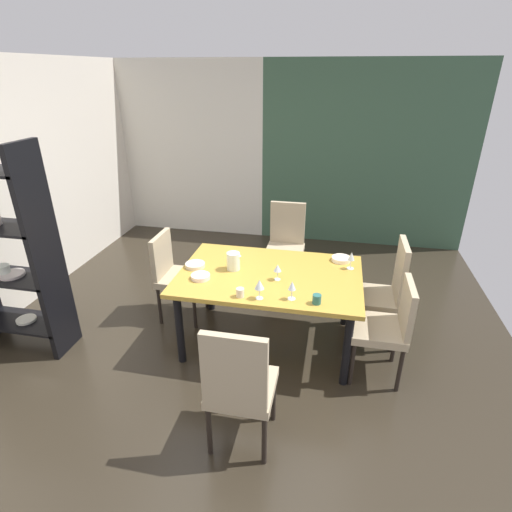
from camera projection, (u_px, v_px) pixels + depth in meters
ground_plane at (236, 356)px, 3.74m from camera, size 5.27×6.18×0.02m
back_panel_interior at (190, 151)px, 6.15m from camera, size 2.31×0.10×2.58m
garden_window_panel at (365, 158)px, 5.67m from camera, size 2.96×0.10×2.58m
dining_table at (270, 281)px, 3.66m from camera, size 1.65×1.10×0.75m
chair_left_far at (174, 272)px, 4.14m from camera, size 0.44×0.44×0.93m
chair_right_near at (388, 324)px, 3.30m from camera, size 0.44×0.44×0.91m
chair_right_far at (385, 289)px, 3.74m from camera, size 0.44×0.44×1.04m
chair_head_near at (239, 385)px, 2.61m from camera, size 0.44×0.44×1.03m
chair_head_far at (286, 241)px, 4.80m from camera, size 0.44×0.45×1.01m
display_shelf at (3, 249)px, 3.50m from camera, size 0.90×0.37×1.94m
wine_glass_near_window at (351, 257)px, 3.67m from camera, size 0.07×0.07×0.17m
wine_glass_front at (278, 268)px, 3.48m from camera, size 0.07×0.07×0.15m
wine_glass_near_shelf at (259, 285)px, 3.18m from camera, size 0.08×0.08×0.17m
wine_glass_north at (292, 286)px, 3.18m from camera, size 0.07×0.07×0.16m
serving_bowl_rear at (195, 265)px, 3.74m from camera, size 0.18×0.18×0.04m
serving_bowl_center at (341, 259)px, 3.86m from camera, size 0.18×0.18×0.04m
serving_bowl_east at (201, 277)px, 3.53m from camera, size 0.17×0.17×0.04m
cup_right at (240, 293)px, 3.24m from camera, size 0.07×0.07×0.08m
cup_corner at (317, 299)px, 3.15m from camera, size 0.07×0.07×0.08m
pitcher_west at (233, 261)px, 3.67m from camera, size 0.14×0.12×0.17m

